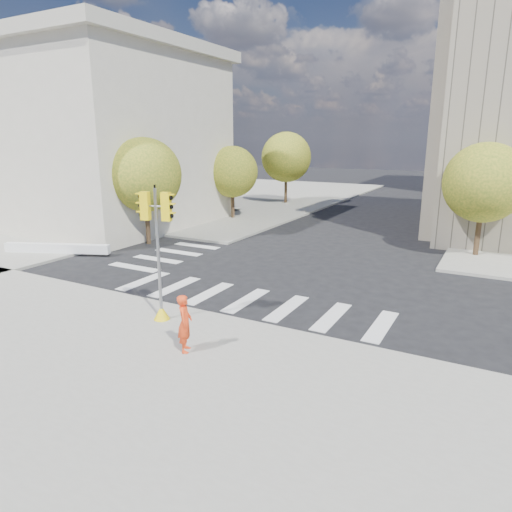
{
  "coord_description": "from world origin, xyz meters",
  "views": [
    {
      "loc": [
        8.53,
        -16.99,
        6.33
      ],
      "look_at": [
        0.7,
        -2.64,
        2.1
      ],
      "focal_mm": 32.0,
      "sensor_mm": 36.0,
      "label": 1
    }
  ],
  "objects": [
    {
      "name": "photographer",
      "position": [
        0.67,
        -7.0,
        1.03
      ],
      "size": [
        0.68,
        0.77,
        1.76
      ],
      "primitive_type": "imported",
      "rotation": [
        0.0,
        0.0,
        2.08
      ],
      "color": "#F13F16",
      "rests_on": "sidewalk_near"
    },
    {
      "name": "tree_lw_near",
      "position": [
        -10.5,
        4.0,
        4.2
      ],
      "size": [
        4.4,
        4.4,
        6.41
      ],
      "color": "#382616",
      "rests_on": "ground"
    },
    {
      "name": "tree_re_far",
      "position": [
        7.5,
        34.0,
        3.87
      ],
      "size": [
        4.0,
        4.0,
        5.88
      ],
      "color": "#382616",
      "rests_on": "ground"
    },
    {
      "name": "sidewalk_far_left",
      "position": [
        -20.0,
        26.0,
        0.07
      ],
      "size": [
        28.0,
        40.0,
        0.15
      ],
      "primitive_type": "cube",
      "color": "gray",
      "rests_on": "ground"
    },
    {
      "name": "sidewalk_near",
      "position": [
        0.0,
        -11.0,
        0.07
      ],
      "size": [
        30.0,
        14.0,
        0.15
      ],
      "primitive_type": "cube",
      "color": "gray",
      "rests_on": "ground"
    },
    {
      "name": "tree_re_mid",
      "position": [
        7.5,
        22.0,
        4.35
      ],
      "size": [
        4.6,
        4.6,
        6.66
      ],
      "color": "#382616",
      "rests_on": "ground"
    },
    {
      "name": "tree_lw_far",
      "position": [
        -10.5,
        24.0,
        4.54
      ],
      "size": [
        4.8,
        4.8,
        6.95
      ],
      "color": "#382616",
      "rests_on": "ground"
    },
    {
      "name": "lamp_far",
      "position": [
        8.0,
        28.0,
        4.58
      ],
      "size": [
        0.35,
        0.18,
        8.11
      ],
      "color": "black",
      "rests_on": "sidewalk_far_right"
    },
    {
      "name": "tree_lw_mid",
      "position": [
        -10.5,
        14.0,
        3.76
      ],
      "size": [
        4.0,
        4.0,
        5.77
      ],
      "color": "#382616",
      "rests_on": "ground"
    },
    {
      "name": "classical_building",
      "position": [
        -20.0,
        8.0,
        6.44
      ],
      "size": [
        19.0,
        15.0,
        12.7
      ],
      "color": "beige",
      "rests_on": "ground"
    },
    {
      "name": "tree_re_near",
      "position": [
        7.5,
        10.0,
        4.05
      ],
      "size": [
        4.2,
        4.2,
        6.16
      ],
      "color": "#382616",
      "rests_on": "ground"
    },
    {
      "name": "ground",
      "position": [
        0.0,
        0.0,
        0.0
      ],
      "size": [
        160.0,
        160.0,
        0.0
      ],
      "primitive_type": "plane",
      "color": "black",
      "rests_on": "ground"
    },
    {
      "name": "lamp_near",
      "position": [
        8.0,
        14.0,
        4.58
      ],
      "size": [
        0.35,
        0.18,
        8.11
      ],
      "color": "black",
      "rests_on": "sidewalk_far_right"
    },
    {
      "name": "traffic_signal",
      "position": [
        -1.57,
        -5.42,
        2.15
      ],
      "size": [
        1.08,
        0.56,
        4.71
      ],
      "rotation": [
        0.0,
        0.0,
        0.26
      ],
      "color": "yellow",
      "rests_on": "sidewalk_near"
    },
    {
      "name": "planter_wall",
      "position": [
        -13.0,
        -0.66,
        0.4
      ],
      "size": [
        5.69,
        2.68,
        0.5
      ],
      "primitive_type": "cube",
      "rotation": [
        0.0,
        0.0,
        0.39
      ],
      "color": "silver",
      "rests_on": "sidewalk_left_near"
    }
  ]
}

